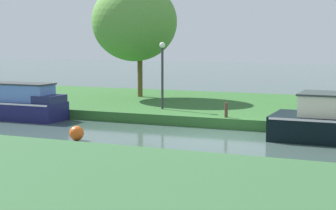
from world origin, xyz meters
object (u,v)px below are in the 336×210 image
Objects in this scene: mooring_post_near at (226,110)px; channel_buoy at (77,133)px; navy_narrowboat at (4,103)px; lamp_post at (162,67)px; willow_tree_left at (135,22)px.

mooring_post_near is 5.77m from channel_buoy.
navy_narrowboat is 6.81m from lamp_post.
willow_tree_left is 10.35× the size of mooring_post_near.
lamp_post is 3.77m from mooring_post_near.
channel_buoy is (-0.52, -5.77, -1.91)m from lamp_post.
navy_narrowboat is at bearing -157.71° from lamp_post.
channel_buoy is at bearing -74.78° from willow_tree_left.
mooring_post_near is at bearing -38.70° from willow_tree_left.
navy_narrowboat reaches higher than mooring_post_near.
willow_tree_left is 2.05× the size of lamp_post.
willow_tree_left reaches higher than mooring_post_near.
lamp_post is (3.09, -3.65, -1.99)m from willow_tree_left.
willow_tree_left is at bearing 63.62° from navy_narrowboat.
navy_narrowboat is at bearing -173.02° from mooring_post_near.
mooring_post_near is 1.15× the size of channel_buoy.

